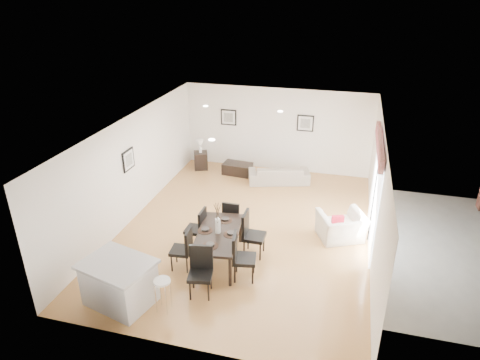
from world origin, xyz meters
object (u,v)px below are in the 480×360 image
(coffee_table, at_px, (237,169))
(kitchen_island, at_px, (119,282))
(dining_chair_enear, at_px, (240,254))
(dining_chair_efar, at_px, (250,232))
(dining_chair_wnear, at_px, (184,247))
(side_table, at_px, (201,160))
(dining_chair_head, at_px, (201,268))
(bar_stool, at_px, (162,284))
(dining_chair_foot, at_px, (232,217))
(dining_table, at_px, (218,235))
(dining_chair_wfar, at_px, (198,226))
(sofa, at_px, (279,174))
(armchair, at_px, (341,227))

(coffee_table, height_order, kitchen_island, kitchen_island)
(dining_chair_enear, relative_size, dining_chair_efar, 0.98)
(dining_chair_wnear, distance_m, side_table, 5.47)
(dining_chair_enear, bearing_deg, dining_chair_head, 125.10)
(dining_chair_enear, height_order, bar_stool, dining_chair_enear)
(dining_chair_enear, xyz_separation_m, dining_chair_foot, (-0.61, 1.54, -0.06))
(dining_chair_wnear, height_order, kitchen_island, dining_chair_wnear)
(dining_chair_foot, xyz_separation_m, kitchen_island, (-1.42, -2.86, -0.06))
(dining_chair_enear, height_order, dining_chair_foot, dining_chair_enear)
(dining_chair_wnear, height_order, bar_stool, dining_chair_wnear)
(dining_table, relative_size, dining_chair_wnear, 1.93)
(bar_stool, bearing_deg, dining_chair_efar, 62.88)
(dining_chair_wfar, relative_size, dining_chair_head, 0.95)
(sofa, xyz_separation_m, dining_chair_wnear, (-1.17, -4.86, 0.27))
(dining_chair_wnear, height_order, dining_chair_efar, dining_chair_efar)
(dining_chair_foot, distance_m, side_table, 4.31)
(dining_chair_head, bearing_deg, dining_chair_wnear, 121.97)
(coffee_table, bearing_deg, side_table, -178.79)
(coffee_table, bearing_deg, dining_table, -73.89)
(dining_chair_wnear, height_order, dining_chair_head, dining_chair_head)
(sofa, height_order, dining_chair_wfar, dining_chair_wfar)
(armchair, bearing_deg, dining_chair_enear, 21.22)
(sofa, xyz_separation_m, dining_chair_foot, (-0.55, -3.34, 0.25))
(dining_table, distance_m, dining_chair_head, 1.09)
(dining_chair_foot, bearing_deg, dining_chair_wfar, 46.89)
(dining_chair_efar, distance_m, dining_chair_head, 1.65)
(armchair, distance_m, dining_chair_wfar, 3.40)
(armchair, bearing_deg, dining_chair_wnear, 7.27)
(side_table, xyz_separation_m, bar_stool, (1.62, -6.59, 0.31))
(dining_chair_wfar, bearing_deg, coffee_table, -176.05)
(dining_table, bearing_deg, dining_chair_foot, 82.43)
(bar_stool, bearing_deg, kitchen_island, 180.00)
(dining_table, height_order, dining_chair_foot, dining_chair_foot)
(dining_chair_efar, height_order, bar_stool, dining_chair_efar)
(dining_chair_wnear, distance_m, dining_chair_enear, 1.23)
(dining_chair_enear, height_order, kitchen_island, dining_chair_enear)
(armchair, distance_m, dining_chair_efar, 2.30)
(dining_chair_head, bearing_deg, coffee_table, 87.41)
(dining_chair_efar, bearing_deg, armchair, -58.64)
(dining_chair_efar, relative_size, kitchen_island, 0.70)
(dining_table, distance_m, bar_stool, 1.85)
(dining_table, relative_size, kitchen_island, 1.23)
(dining_chair_efar, xyz_separation_m, bar_stool, (-1.13, -2.21, 0.00))
(dining_chair_enear, xyz_separation_m, kitchen_island, (-2.03, -1.32, -0.12))
(armchair, xyz_separation_m, dining_chair_foot, (-2.57, -0.53, 0.18))
(dining_table, xyz_separation_m, kitchen_island, (-1.42, -1.77, -0.20))
(side_table, relative_size, kitchen_island, 0.38)
(dining_chair_wnear, distance_m, dining_chair_wfar, 0.87)
(dining_table, distance_m, side_table, 5.29)
(dining_chair_wfar, bearing_deg, dining_chair_wnear, 0.77)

